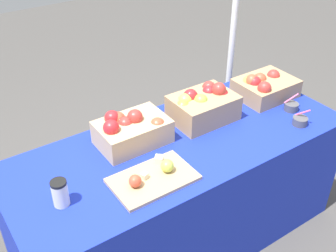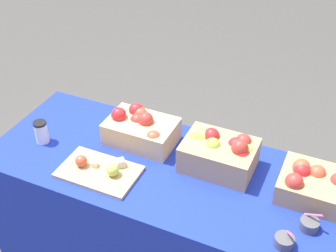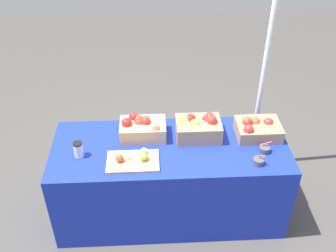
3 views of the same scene
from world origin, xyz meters
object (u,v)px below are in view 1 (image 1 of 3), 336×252
at_px(sample_bowl_mid, 291,106).
at_px(coffee_cup, 60,193).
at_px(sample_bowl_near, 300,121).
at_px(cutting_board_front, 153,177).
at_px(tent_pole, 234,21).
at_px(apple_crate_middle, 203,105).
at_px(apple_crate_left, 264,86).
at_px(apple_crate_right, 131,130).

relative_size(sample_bowl_mid, coffee_cup, 0.80).
bearing_deg(sample_bowl_mid, sample_bowl_near, -120.31).
bearing_deg(cutting_board_front, sample_bowl_near, -4.06).
xyz_separation_m(cutting_board_front, tent_pole, (1.15, 0.75, 0.31)).
relative_size(sample_bowl_mid, tent_pole, 0.05).
bearing_deg(tent_pole, apple_crate_middle, -143.39).
height_order(apple_crate_left, apple_crate_middle, apple_crate_middle).
xyz_separation_m(coffee_cup, tent_pole, (1.57, 0.66, 0.26)).
relative_size(apple_crate_left, cutting_board_front, 0.90).
bearing_deg(apple_crate_left, apple_crate_right, 177.82).
height_order(apple_crate_right, sample_bowl_mid, apple_crate_right).
relative_size(apple_crate_left, sample_bowl_near, 3.43).
bearing_deg(coffee_cup, sample_bowl_near, -6.74).
bearing_deg(apple_crate_middle, apple_crate_left, -1.28).
xyz_separation_m(sample_bowl_near, coffee_cup, (-1.37, 0.16, 0.04)).
xyz_separation_m(apple_crate_left, apple_crate_middle, (-0.48, 0.01, 0.02)).
distance_m(apple_crate_right, tent_pole, 1.18).
relative_size(apple_crate_left, apple_crate_middle, 0.99).
relative_size(apple_crate_right, sample_bowl_near, 3.57).
relative_size(apple_crate_middle, sample_bowl_mid, 3.50).
bearing_deg(coffee_cup, cutting_board_front, -12.70).
distance_m(sample_bowl_near, sample_bowl_mid, 0.16).
relative_size(coffee_cup, tent_pole, 0.06).
height_order(apple_crate_middle, coffee_cup, apple_crate_middle).
distance_m(apple_crate_middle, apple_crate_right, 0.46).
height_order(apple_crate_middle, cutting_board_front, apple_crate_middle).
distance_m(apple_crate_middle, coffee_cup, 0.97).
bearing_deg(apple_crate_left, sample_bowl_mid, -85.24).
distance_m(apple_crate_middle, sample_bowl_mid, 0.55).
bearing_deg(apple_crate_right, apple_crate_left, -2.18).
height_order(sample_bowl_near, coffee_cup, coffee_cup).
xyz_separation_m(apple_crate_middle, cutting_board_front, (-0.53, -0.30, -0.07)).
distance_m(apple_crate_middle, sample_bowl_near, 0.56).
height_order(cutting_board_front, coffee_cup, coffee_cup).
xyz_separation_m(apple_crate_left, sample_bowl_mid, (0.02, -0.22, -0.05)).
bearing_deg(tent_pole, apple_crate_left, -106.46).
relative_size(apple_crate_right, coffee_cup, 2.88).
relative_size(apple_crate_middle, coffee_cup, 2.81).
distance_m(coffee_cup, tent_pole, 1.72).
relative_size(apple_crate_middle, tent_pole, 0.17).
bearing_deg(cutting_board_front, apple_crate_right, 77.58).
distance_m(apple_crate_left, coffee_cup, 1.44).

